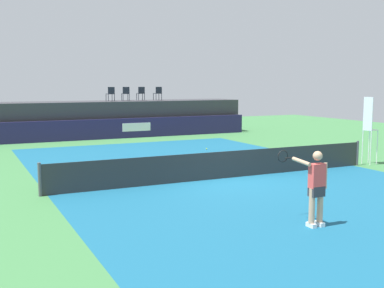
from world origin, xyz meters
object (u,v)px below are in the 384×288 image
object	(u,v)px
spectator_chair_left	(126,93)
net_post_near	(40,180)
tennis_player	(316,186)
spectator_chair_center	(141,93)
umpire_chair	(369,126)
tennis_ball	(207,149)
net_post_far	(357,153)
spectator_chair_far_left	(111,93)
spectator_chair_right	(158,93)

from	to	relation	value
spectator_chair_left	net_post_near	world-z (taller)	spectator_chair_left
net_post_near	tennis_player	xyz separation A→B (m)	(5.28, -5.87, 0.46)
spectator_chair_left	net_post_near	size ratio (longest dim) A/B	0.89
spectator_chair_center	spectator_chair_left	bearing A→B (deg)	-173.89
net_post_near	umpire_chair	bearing A→B (deg)	-0.05
umpire_chair	tennis_ball	bearing A→B (deg)	119.75
spectator_chair_center	umpire_chair	xyz separation A→B (m)	(4.28, -15.39, -1.11)
umpire_chair	net_post_far	xyz separation A→B (m)	(-0.56, 0.01, -1.09)
spectator_chair_far_left	spectator_chair_left	world-z (taller)	same
spectator_chair_right	net_post_far	bearing A→B (deg)	-80.22
umpire_chair	spectator_chair_left	bearing A→B (deg)	109.30
net_post_near	net_post_far	xyz separation A→B (m)	(12.40, 0.00, 0.00)
spectator_chair_far_left	tennis_ball	size ratio (longest dim) A/B	13.06
spectator_chair_left	net_post_far	distance (m)	16.15
spectator_chair_left	tennis_player	bearing A→B (deg)	-96.28
spectator_chair_far_left	tennis_player	bearing A→B (deg)	-93.43
spectator_chair_right	umpire_chair	size ratio (longest dim) A/B	0.32
umpire_chair	net_post_far	bearing A→B (deg)	178.81
spectator_chair_center	tennis_player	bearing A→B (deg)	-99.08
tennis_player	spectator_chair_right	bearing A→B (deg)	77.91
spectator_chair_right	net_post_near	size ratio (longest dim) A/B	0.89
spectator_chair_center	net_post_near	size ratio (longest dim) A/B	0.89
spectator_chair_far_left	spectator_chair_left	size ratio (longest dim) A/B	1.00
spectator_chair_far_left	tennis_player	distance (m)	20.97
spectator_chair_center	net_post_far	distance (m)	15.98
spectator_chair_right	umpire_chair	bearing A→B (deg)	-78.19
net_post_near	net_post_far	world-z (taller)	same
umpire_chair	net_post_near	bearing A→B (deg)	179.95
umpire_chair	net_post_far	world-z (taller)	umpire_chair
spectator_chair_right	umpire_chair	world-z (taller)	spectator_chair_right
spectator_chair_center	net_post_near	world-z (taller)	spectator_chair_center
spectator_chair_center	spectator_chair_right	size ratio (longest dim) A/B	1.00
umpire_chair	net_post_far	distance (m)	1.22
spectator_chair_right	spectator_chair_far_left	bearing A→B (deg)	-177.14
spectator_chair_far_left	tennis_ball	xyz separation A→B (m)	(2.53, -8.18, -2.66)
spectator_chair_center	spectator_chair_right	world-z (taller)	same
tennis_ball	umpire_chair	bearing A→B (deg)	-60.25
spectator_chair_right	net_post_near	world-z (taller)	spectator_chair_right
spectator_chair_right	tennis_player	size ratio (longest dim) A/B	0.50
net_post_near	tennis_player	bearing A→B (deg)	-48.01
spectator_chair_right	tennis_player	world-z (taller)	spectator_chair_right
spectator_chair_left	tennis_ball	bearing A→B (deg)	-80.25
net_post_near	tennis_player	size ratio (longest dim) A/B	0.56
spectator_chair_far_left	spectator_chair_center	distance (m)	2.18
spectator_chair_far_left	net_post_far	world-z (taller)	spectator_chair_far_left
net_post_far	spectator_chair_far_left	bearing A→B (deg)	111.36
spectator_chair_far_left	tennis_ball	distance (m)	8.97
umpire_chair	tennis_ball	xyz separation A→B (m)	(-3.90, 6.82, -1.55)
net_post_near	spectator_chair_far_left	bearing A→B (deg)	66.45
spectator_chair_left	tennis_player	size ratio (longest dim) A/B	0.50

